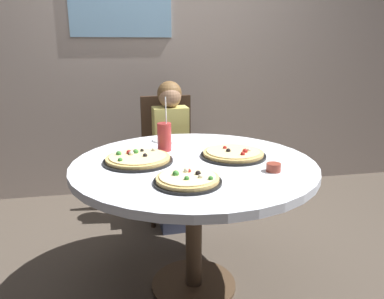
% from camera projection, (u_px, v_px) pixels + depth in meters
% --- Properties ---
extents(ground_plane, '(8.00, 8.00, 0.00)m').
position_uv_depth(ground_plane, '(194.00, 285.00, 2.10)').
color(ground_plane, '#4C4238').
extents(wall_with_window, '(5.20, 0.14, 2.90)m').
position_uv_depth(wall_with_window, '(158.00, 32.00, 3.22)').
color(wall_with_window, '#A8998E').
rests_on(wall_with_window, ground_plane).
extents(dining_table, '(1.26, 1.26, 0.75)m').
position_uv_depth(dining_table, '(194.00, 178.00, 1.92)').
color(dining_table, silver).
rests_on(dining_table, ground_plane).
extents(chair_wooden, '(0.42, 0.42, 0.95)m').
position_uv_depth(chair_wooden, '(168.00, 150.00, 2.93)').
color(chair_wooden, '#382619').
rests_on(chair_wooden, ground_plane).
extents(diner_child, '(0.27, 0.42, 1.08)m').
position_uv_depth(diner_child, '(173.00, 162.00, 2.77)').
color(diner_child, '#3F4766').
rests_on(diner_child, ground_plane).
extents(pizza_veggie, '(0.30, 0.30, 0.05)m').
position_uv_depth(pizza_veggie, '(188.00, 179.00, 1.59)').
color(pizza_veggie, black).
rests_on(pizza_veggie, dining_table).
extents(pizza_cheese, '(0.35, 0.35, 0.05)m').
position_uv_depth(pizza_cheese, '(233.00, 154.00, 1.98)').
color(pizza_cheese, black).
rests_on(pizza_cheese, dining_table).
extents(pizza_pepperoni, '(0.36, 0.36, 0.05)m').
position_uv_depth(pizza_pepperoni, '(138.00, 159.00, 1.88)').
color(pizza_pepperoni, black).
rests_on(pizza_pepperoni, dining_table).
extents(soda_cup, '(0.08, 0.08, 0.31)m').
position_uv_depth(soda_cup, '(164.00, 137.00, 2.08)').
color(soda_cup, '#B73333').
rests_on(soda_cup, dining_table).
extents(sauce_bowl, '(0.07, 0.07, 0.04)m').
position_uv_depth(sauce_bowl, '(274.00, 167.00, 1.74)').
color(sauce_bowl, brown).
rests_on(sauce_bowl, dining_table).
extents(plate_small, '(0.18, 0.18, 0.01)m').
position_uv_depth(plate_small, '(166.00, 140.00, 2.32)').
color(plate_small, white).
rests_on(plate_small, dining_table).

